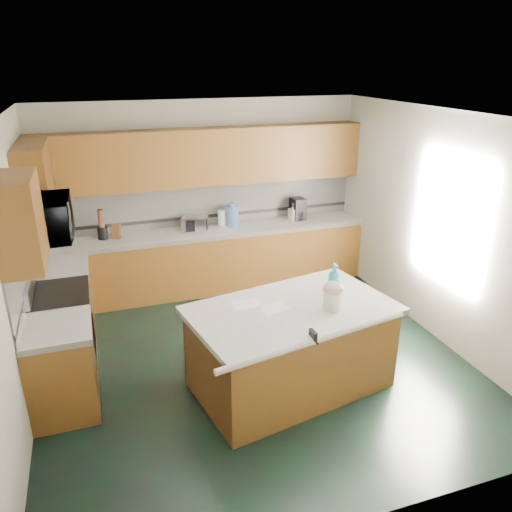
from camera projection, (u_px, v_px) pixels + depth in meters
name	position (u px, v px, depth m)	size (l,w,h in m)	color
floor	(253.00, 359.00, 5.73)	(4.60, 4.60, 0.00)	black
ceiling	(253.00, 116.00, 4.73)	(4.60, 4.60, 0.00)	white
wall_back	(204.00, 195.00, 7.27)	(4.60, 0.04, 2.70)	silver
wall_front	(366.00, 372.00, 3.18)	(4.60, 0.04, 2.70)	silver
wall_left	(12.00, 278.00, 4.55)	(0.04, 4.60, 2.70)	silver
wall_right	(439.00, 227.00, 5.91)	(0.04, 4.60, 2.70)	silver
back_base_cab	(211.00, 261.00, 7.33)	(4.60, 0.60, 0.86)	#3B230E
back_countertop	(210.00, 232.00, 7.16)	(4.60, 0.64, 0.06)	white
back_upper_cab	(205.00, 157.00, 6.89)	(4.60, 0.33, 0.78)	#3B230E
back_backsplash	(204.00, 203.00, 7.29)	(4.60, 0.02, 0.63)	silver
back_accent_band	(205.00, 216.00, 7.35)	(4.60, 0.01, 0.05)	black
left_base_cab_rear	(66.00, 302.00, 6.12)	(0.60, 0.82, 0.86)	#3B230E
left_counter_rear	(60.00, 267.00, 5.95)	(0.64, 0.82, 0.06)	white
left_base_cab_front	(63.00, 371.00, 4.77)	(0.60, 0.72, 0.86)	#3B230E
left_counter_front	(55.00, 329.00, 4.60)	(0.64, 0.72, 0.06)	white
left_backsplash	(23.00, 267.00, 5.08)	(0.02, 2.30, 0.63)	silver
left_accent_band	(27.00, 284.00, 5.16)	(0.01, 2.30, 0.05)	black
left_upper_cab_rear	(35.00, 179.00, 5.64)	(0.33, 1.09, 0.78)	#3B230E
left_upper_cab_front	(19.00, 222.00, 4.17)	(0.33, 0.72, 0.78)	#3B230E
range_body	(64.00, 332.00, 5.42)	(0.60, 0.76, 0.88)	#B7B7BC
range_oven_door	(93.00, 331.00, 5.52)	(0.02, 0.68, 0.55)	black
range_cooktop	(58.00, 294.00, 5.25)	(0.62, 0.78, 0.04)	black
range_handle	(91.00, 300.00, 5.39)	(0.02, 0.02, 0.66)	#B7B7BC
range_backguard	(29.00, 287.00, 5.13)	(0.06, 0.76, 0.18)	#B7B7BC
microwave	(46.00, 219.00, 4.94)	(0.73, 0.50, 0.41)	#B7B7BC
island_base	(291.00, 350.00, 5.11)	(1.90, 1.09, 0.86)	#3B230E
island_top	(292.00, 310.00, 4.94)	(2.00, 1.19, 0.06)	white
island_bullnose	(318.00, 340.00, 4.41)	(0.06, 0.06, 2.00)	white
treat_jar	(333.00, 300.00, 4.87)	(0.18, 0.18, 0.19)	silver
treat_jar_lid	(333.00, 288.00, 4.82)	(0.20, 0.20, 0.13)	#CC929F
treat_jar_knob	(334.00, 284.00, 4.81)	(0.02, 0.02, 0.07)	tan
treat_jar_knob_end_l	(330.00, 285.00, 4.80)	(0.03, 0.03, 0.03)	tan
treat_jar_knob_end_r	(337.00, 284.00, 4.82)	(0.03, 0.03, 0.03)	tan
soap_bottle_island	(334.00, 280.00, 5.11)	(0.14, 0.14, 0.35)	#2CA6B9
paper_sheet_a	(274.00, 308.00, 4.91)	(0.28, 0.21, 0.00)	white
paper_sheet_b	(246.00, 304.00, 4.99)	(0.28, 0.21, 0.00)	white
clamp_body	(313.00, 336.00, 4.40)	(0.03, 0.11, 0.10)	black
clamp_handle	(316.00, 342.00, 4.35)	(0.02, 0.02, 0.08)	black
knife_block	(116.00, 231.00, 6.78)	(0.11, 0.09, 0.21)	#472814
utensil_crock	(103.00, 233.00, 6.76)	(0.13, 0.13, 0.17)	black
utensil_bundle	(101.00, 218.00, 6.68)	(0.08, 0.08, 0.25)	#472814
toaster_oven	(195.00, 223.00, 7.10)	(0.35, 0.24, 0.20)	#B7B7BC
toaster_oven_door	(197.00, 226.00, 7.00)	(0.31, 0.01, 0.16)	black
paper_towel	(222.00, 218.00, 7.25)	(0.11, 0.11, 0.24)	white
paper_towel_base	(222.00, 226.00, 7.29)	(0.16, 0.16, 0.01)	#B7B7BC
water_jug	(233.00, 216.00, 7.25)	(0.19, 0.19, 0.31)	#4C6EAF
water_jug_neck	(232.00, 204.00, 7.19)	(0.09, 0.09, 0.04)	#4C6EAF
coffee_maker	(298.00, 209.00, 7.57)	(0.19, 0.21, 0.33)	black
coffee_carafe	(299.00, 216.00, 7.56)	(0.13, 0.13, 0.13)	black
soap_bottle_back	(293.00, 212.00, 7.53)	(0.12, 0.12, 0.26)	white
soap_back_cap	(293.00, 202.00, 7.47)	(0.02, 0.02, 0.03)	red
window_light_proxy	(450.00, 220.00, 5.67)	(0.02, 1.40, 1.10)	white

